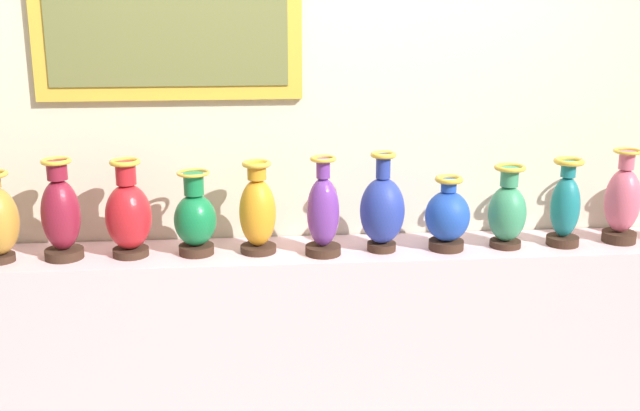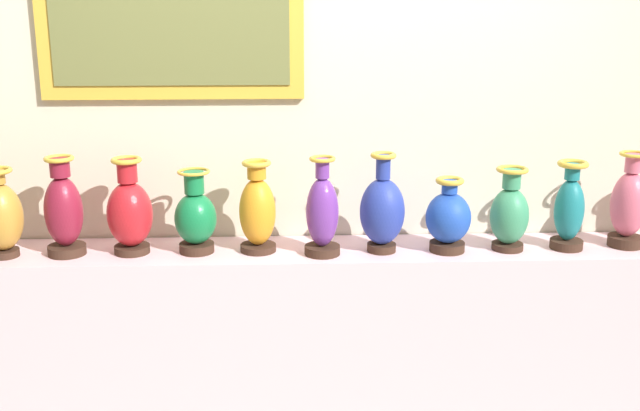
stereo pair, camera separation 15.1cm
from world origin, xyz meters
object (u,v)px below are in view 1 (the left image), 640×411
Objects in this scene: vase_emerald at (195,219)px; vase_jade at (507,211)px; vase_sapphire at (447,217)px; vase_amber at (258,212)px; vase_rose at (622,202)px; vase_crimson at (128,215)px; vase_teal at (565,206)px; vase_cobalt at (382,210)px; vase_burgundy at (61,215)px; vase_violet at (323,214)px.

vase_jade is (1.32, -0.02, 0.01)m from vase_emerald.
vase_amber is at bearing 177.64° from vase_sapphire.
vase_rose is (0.78, 0.03, 0.04)m from vase_sapphire.
vase_crimson reaches higher than vase_emerald.
vase_rose is (0.26, 0.02, 0.01)m from vase_teal.
vase_rose is (0.52, 0.02, 0.02)m from vase_jade.
vase_cobalt reaches higher than vase_sapphire.
vase_teal is at bearing -0.90° from vase_amber.
vase_rose reaches higher than vase_jade.
vase_teal is at bearing 0.24° from vase_cobalt.
vase_rose is (1.84, 0.00, 0.03)m from vase_emerald.
vase_burgundy is at bearing 179.22° from vase_sapphire.
vase_burgundy is 1.18× the size of vase_emerald.
vase_emerald is at bearing 174.51° from vase_violet.
vase_sapphire is 0.83× the size of vase_teal.
vase_burgundy is 1.07× the size of vase_amber.
vase_violet is 1.09× the size of vase_teal.
vase_burgundy is 2.38m from vase_rose.
vase_teal is (1.57, -0.02, 0.02)m from vase_emerald.
vase_cobalt reaches higher than vase_amber.
vase_burgundy reaches higher than vase_crimson.
vase_emerald is at bearing 179.10° from vase_jade.
vase_amber is (0.26, 0.00, 0.02)m from vase_emerald.
vase_burgundy is 1.32m from vase_cobalt.
vase_burgundy is at bearing 177.74° from vase_violet.
vase_jade is (0.26, 0.01, 0.01)m from vase_sapphire.
vase_cobalt is 1.11× the size of vase_teal.
vase_crimson is at bearing -179.79° from vase_amber.
vase_sapphire is at bearing -2.36° from vase_amber.
vase_rose reaches higher than vase_amber.
vase_amber is 0.92× the size of vase_cobalt.
vase_cobalt reaches higher than vase_violet.
vase_emerald is 0.90× the size of vase_amber.
vase_violet is at bearing -177.64° from vase_rose.
vase_cobalt is 1.06m from vase_rose.
vase_burgundy is 1.07m from vase_violet.
vase_cobalt is at bearing 6.60° from vase_violet.
vase_cobalt is at bearing -1.20° from vase_crimson.
vase_burgundy reaches higher than vase_jade.
vase_amber is (0.53, 0.00, -0.00)m from vase_crimson.
vase_cobalt is (0.78, -0.02, 0.03)m from vase_emerald.
vase_emerald is 0.26m from vase_amber.
vase_emerald is at bearing -0.11° from vase_crimson.
vase_amber reaches higher than vase_sapphire.
vase_teal is at bearing 1.35° from vase_sapphire.
vase_emerald is at bearing 178.42° from vase_cobalt.
vase_violet is (0.27, -0.05, 0.00)m from vase_amber.
vase_violet is at bearing -5.49° from vase_emerald.
vase_amber is 1.23× the size of vase_sapphire.
vase_crimson is at bearing 178.66° from vase_sapphire.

